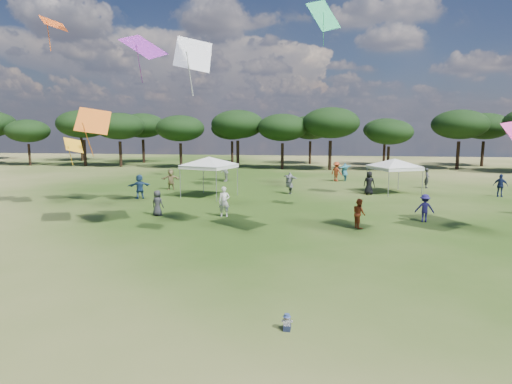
% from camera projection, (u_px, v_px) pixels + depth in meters
% --- Properties ---
extents(ground, '(140.00, 140.00, 0.00)m').
position_uv_depth(ground, '(264.00, 370.00, 9.32)').
color(ground, '#2F4B16').
rests_on(ground, ground).
extents(tree_line, '(108.78, 17.63, 7.77)m').
position_uv_depth(tree_line, '(323.00, 125.00, 54.68)').
color(tree_line, black).
rests_on(tree_line, ground).
extents(tent_left, '(6.31, 6.31, 3.32)m').
position_uv_depth(tent_left, '(209.00, 158.00, 31.94)').
color(tent_left, gray).
rests_on(tent_left, ground).
extents(tent_right, '(5.90, 5.90, 3.05)m').
position_uv_depth(tent_right, '(395.00, 160.00, 33.71)').
color(tent_right, gray).
rests_on(tent_right, ground).
extents(toddler, '(0.30, 0.33, 0.45)m').
position_uv_depth(toddler, '(287.00, 323.00, 11.12)').
color(toddler, '#161C32').
rests_on(toddler, ground).
extents(festival_crowd, '(28.04, 21.25, 1.92)m').
position_uv_depth(festival_crowd, '(301.00, 182.00, 34.22)').
color(festival_crowd, '#303135').
rests_on(festival_crowd, ground).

